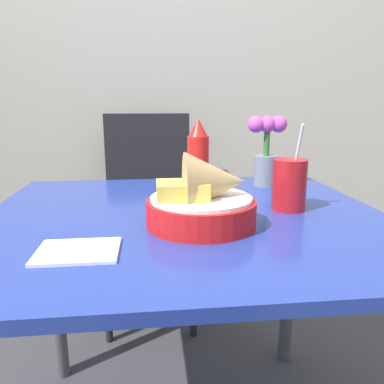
% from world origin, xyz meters
% --- Properties ---
extents(wall_window, '(7.00, 0.06, 2.60)m').
position_xyz_m(wall_window, '(0.00, 1.10, 1.30)').
color(wall_window, '#B7B2A3').
rests_on(wall_window, ground_plane).
extents(dining_table, '(0.97, 0.87, 0.73)m').
position_xyz_m(dining_table, '(0.00, 0.00, 0.62)').
color(dining_table, '#233893').
rests_on(dining_table, ground_plane).
extents(chair_far_window, '(0.40, 0.40, 0.94)m').
position_xyz_m(chair_far_window, '(-0.09, 0.84, 0.55)').
color(chair_far_window, black).
rests_on(chair_far_window, ground_plane).
extents(food_basket, '(0.24, 0.24, 0.16)m').
position_xyz_m(food_basket, '(0.03, -0.09, 0.79)').
color(food_basket, red).
rests_on(food_basket, dining_table).
extents(ketchup_bottle, '(0.06, 0.06, 0.22)m').
position_xyz_m(ketchup_bottle, '(0.05, 0.11, 0.83)').
color(ketchup_bottle, red).
rests_on(ketchup_bottle, dining_table).
extents(drink_cup, '(0.08, 0.08, 0.22)m').
position_xyz_m(drink_cup, '(0.26, 0.01, 0.79)').
color(drink_cup, red).
rests_on(drink_cup, dining_table).
extents(flower_vase, '(0.13, 0.07, 0.22)m').
position_xyz_m(flower_vase, '(0.29, 0.28, 0.84)').
color(flower_vase, gray).
rests_on(flower_vase, dining_table).
extents(napkin, '(0.15, 0.12, 0.01)m').
position_xyz_m(napkin, '(-0.22, -0.22, 0.73)').
color(napkin, white).
rests_on(napkin, dining_table).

